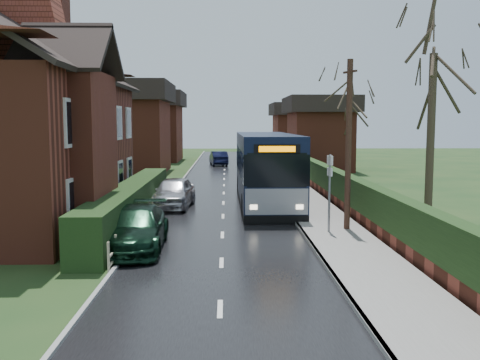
{
  "coord_description": "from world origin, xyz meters",
  "views": [
    {
      "loc": [
        0.15,
        -17.7,
        4.21
      ],
      "look_at": [
        0.73,
        4.73,
        1.8
      ],
      "focal_mm": 40.0,
      "sensor_mm": 36.0,
      "label": 1
    }
  ],
  "objects_px": {
    "bus": "(266,169)",
    "telegraph_pole": "(348,146)",
    "bus_stop_sign": "(330,182)",
    "car_green": "(135,228)",
    "car_silver": "(174,192)",
    "brick_house": "(11,119)"
  },
  "relations": [
    {
      "from": "brick_house",
      "to": "bus",
      "type": "relative_size",
      "value": 1.22
    },
    {
      "from": "bus",
      "to": "telegraph_pole",
      "type": "bearing_deg",
      "value": -70.87
    },
    {
      "from": "bus",
      "to": "car_silver",
      "type": "relative_size",
      "value": 2.69
    },
    {
      "from": "car_silver",
      "to": "brick_house",
      "type": "bearing_deg",
      "value": -143.16
    },
    {
      "from": "car_silver",
      "to": "car_green",
      "type": "distance_m",
      "value": 8.85
    },
    {
      "from": "car_silver",
      "to": "bus_stop_sign",
      "type": "relative_size",
      "value": 1.46
    },
    {
      "from": "bus",
      "to": "car_green",
      "type": "bearing_deg",
      "value": -117.17
    },
    {
      "from": "bus_stop_sign",
      "to": "bus",
      "type": "bearing_deg",
      "value": 92.31
    },
    {
      "from": "bus",
      "to": "bus_stop_sign",
      "type": "distance_m",
      "value": 8.14
    },
    {
      "from": "bus",
      "to": "bus_stop_sign",
      "type": "xyz_separation_m",
      "value": [
        1.8,
        -7.93,
        0.2
      ]
    },
    {
      "from": "car_silver",
      "to": "car_green",
      "type": "xyz_separation_m",
      "value": [
        -0.43,
        -8.84,
        -0.05
      ]
    },
    {
      "from": "bus",
      "to": "car_green",
      "type": "distance_m",
      "value": 11.3
    },
    {
      "from": "brick_house",
      "to": "car_green",
      "type": "bearing_deg",
      "value": -40.04
    },
    {
      "from": "bus_stop_sign",
      "to": "brick_house",
      "type": "bearing_deg",
      "value": 157.09
    },
    {
      "from": "car_silver",
      "to": "telegraph_pole",
      "type": "relative_size",
      "value": 0.68
    },
    {
      "from": "car_silver",
      "to": "bus_stop_sign",
      "type": "distance_m",
      "value": 9.43
    },
    {
      "from": "car_silver",
      "to": "telegraph_pole",
      "type": "bearing_deg",
      "value": -35.9
    },
    {
      "from": "car_green",
      "to": "car_silver",
      "type": "bearing_deg",
      "value": 85.93
    },
    {
      "from": "car_green",
      "to": "telegraph_pole",
      "type": "bearing_deg",
      "value": 17.52
    },
    {
      "from": "brick_house",
      "to": "car_silver",
      "type": "distance_m",
      "value": 8.24
    },
    {
      "from": "bus",
      "to": "bus_stop_sign",
      "type": "height_order",
      "value": "bus"
    },
    {
      "from": "bus_stop_sign",
      "to": "telegraph_pole",
      "type": "height_order",
      "value": "telegraph_pole"
    }
  ]
}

